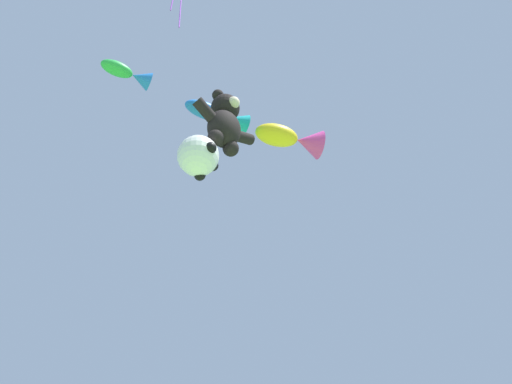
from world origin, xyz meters
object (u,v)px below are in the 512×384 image
Objects in this scene: teddy_bear_kite at (225,122)px; fish_kite_goldfin at (293,139)px; fish_kite_emerald at (129,74)px; fish_kite_cobalt at (220,116)px; soccer_ball_kite at (198,156)px.

teddy_bear_kite is 3.23m from fish_kite_goldfin.
fish_kite_cobalt is at bearing -10.64° from fish_kite_emerald.
fish_kite_goldfin is 1.09× the size of fish_kite_cobalt.
fish_kite_emerald is (-2.97, 0.56, -0.15)m from fish_kite_cobalt.
soccer_ball_kite is at bearing -149.75° from fish_kite_cobalt.
soccer_ball_kite is at bearing -34.87° from fish_kite_emerald.
fish_kite_cobalt is (0.61, 0.96, 1.59)m from teddy_bear_kite.
fish_kite_goldfin reaches higher than soccer_ball_kite.
fish_kite_cobalt is 1.40× the size of fish_kite_emerald.
fish_kite_cobalt reaches higher than fish_kite_emerald.
fish_kite_cobalt is at bearing 156.88° from fish_kite_goldfin.
fish_kite_goldfin is 2.43m from fish_kite_cobalt.
teddy_bear_kite is 1.68m from soccer_ball_kite.
teddy_bear_kite is 3.16m from fish_kite_emerald.
fish_kite_cobalt is (-2.23, 0.95, 0.07)m from fish_kite_goldfin.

